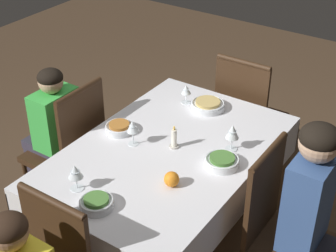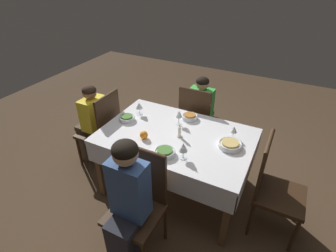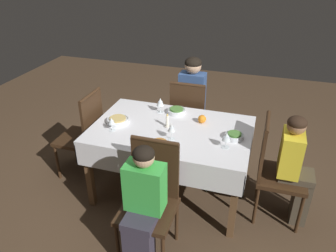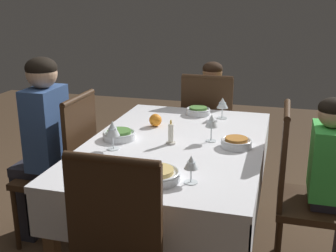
{
  "view_description": "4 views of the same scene",
  "coord_description": "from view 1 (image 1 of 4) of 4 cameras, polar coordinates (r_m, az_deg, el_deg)",
  "views": [
    {
      "loc": [
        2.02,
        1.37,
        2.46
      ],
      "look_at": [
        -0.06,
        -0.04,
        0.89
      ],
      "focal_mm": 55.0,
      "sensor_mm": 36.0,
      "label": 1
    },
    {
      "loc": [
        -0.92,
        1.99,
        2.29
      ],
      "look_at": [
        0.09,
        0.0,
        0.85
      ],
      "focal_mm": 28.0,
      "sensor_mm": 36.0,
      "label": 2
    },
    {
      "loc": [
        0.8,
        -2.65,
        2.31
      ],
      "look_at": [
        -0.02,
        -0.04,
        0.81
      ],
      "focal_mm": 35.0,
      "sensor_mm": 36.0,
      "label": 3
    },
    {
      "loc": [
        -2.24,
        -0.57,
        1.59
      ],
      "look_at": [
        -0.04,
        0.04,
        0.88
      ],
      "focal_mm": 45.0,
      "sensor_mm": 36.0,
      "label": 4
    }
  ],
  "objects": [
    {
      "name": "person_adult_denim",
      "position": [
        2.72,
        15.99,
        -9.78
      ],
      "size": [
        0.3,
        0.34,
        1.23
      ],
      "rotation": [
        0.0,
        0.0,
        3.14
      ],
      "color": "#282833",
      "rests_on": "ground_plane"
    },
    {
      "name": "person_child_green",
      "position": [
        3.54,
        -12.81,
        -0.7
      ],
      "size": [
        0.3,
        0.33,
        1.08
      ],
      "color": "#383342",
      "rests_on": "ground_plane"
    },
    {
      "name": "bowl_south",
      "position": [
        3.13,
        -5.37,
        -0.14
      ],
      "size": [
        0.17,
        0.17,
        0.06
      ],
      "color": "silver",
      "rests_on": "dining_table"
    },
    {
      "name": "wine_glass_west",
      "position": [
        3.39,
        2.01,
        3.99
      ],
      "size": [
        0.07,
        0.07,
        0.13
      ],
      "color": "white",
      "rests_on": "dining_table"
    },
    {
      "name": "chair_south",
      "position": [
        3.46,
        -10.67,
        -2.25
      ],
      "size": [
        0.43,
        0.44,
        1.01
      ],
      "color": "#382314",
      "rests_on": "ground_plane"
    },
    {
      "name": "bowl_west",
      "position": [
        3.36,
        4.43,
        2.36
      ],
      "size": [
        0.22,
        0.22,
        0.06
      ],
      "color": "silver",
      "rests_on": "dining_table"
    },
    {
      "name": "candle_centerpiece",
      "position": [
        2.96,
        0.68,
        -1.5
      ],
      "size": [
        0.06,
        0.06,
        0.14
      ],
      "color": "beige",
      "rests_on": "dining_table"
    },
    {
      "name": "dining_table",
      "position": [
        3.02,
        -0.09,
        -4.0
      ],
      "size": [
        1.53,
        1.01,
        0.77
      ],
      "color": "silver",
      "rests_on": "ground_plane"
    },
    {
      "name": "bowl_east",
      "position": [
        2.58,
        -7.93,
        -8.41
      ],
      "size": [
        0.17,
        0.17,
        0.06
      ],
      "color": "silver",
      "rests_on": "dining_table"
    },
    {
      "name": "wine_glass_east",
      "position": [
        2.66,
        -10.24,
        -5.08
      ],
      "size": [
        0.08,
        0.08,
        0.15
      ],
      "color": "white",
      "rests_on": "dining_table"
    },
    {
      "name": "wine_glass_north",
      "position": [
        2.93,
        7.15,
        -0.7
      ],
      "size": [
        0.08,
        0.08,
        0.16
      ],
      "color": "white",
      "rests_on": "dining_table"
    },
    {
      "name": "ground_plane",
      "position": [
        3.46,
        -0.08,
        -13.2
      ],
      "size": [
        8.0,
        8.0,
        0.0
      ],
      "primitive_type": "plane",
      "color": "#4C3826"
    },
    {
      "name": "bowl_north",
      "position": [
        2.84,
        6.01,
        -3.89
      ],
      "size": [
        0.19,
        0.19,
        0.06
      ],
      "color": "silver",
      "rests_on": "dining_table"
    },
    {
      "name": "wine_glass_south",
      "position": [
        2.96,
        -3.94,
        -0.11
      ],
      "size": [
        0.07,
        0.07,
        0.16
      ],
      "color": "white",
      "rests_on": "dining_table"
    },
    {
      "name": "chair_west",
      "position": [
        3.81,
        8.7,
        1.49
      ],
      "size": [
        0.44,
        0.43,
        1.01
      ],
      "rotation": [
        0.0,
        0.0,
        -1.57
      ],
      "color": "#382314",
      "rests_on": "ground_plane"
    },
    {
      "name": "chair_north",
      "position": [
        2.86,
        12.42,
        -10.99
      ],
      "size": [
        0.43,
        0.44,
        1.01
      ],
      "rotation": [
        0.0,
        0.0,
        3.14
      ],
      "color": "#382314",
      "rests_on": "ground_plane"
    },
    {
      "name": "orange_fruit",
      "position": [
        2.68,
        0.4,
        -5.91
      ],
      "size": [
        0.08,
        0.08,
        0.08
      ],
      "primitive_type": "sphere",
      "color": "orange",
      "rests_on": "dining_table"
    }
  ]
}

